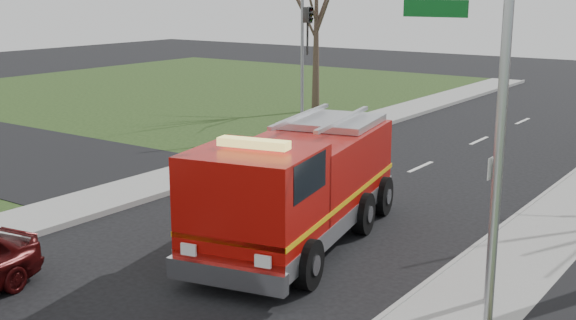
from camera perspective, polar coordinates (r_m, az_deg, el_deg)
The scene contains 7 objects.
ground at distance 17.99m, azimuth -6.27°, elevation -8.03°, with size 120.00×120.00×0.00m, color black.
sidewalk_left at distance 22.37m, azimuth -18.28°, elevation -4.14°, with size 2.40×80.00×0.15m, color gray.
bare_tree_left at distance 38.79m, azimuth 2.26°, elevation 11.85°, with size 4.50×4.50×9.00m.
traffic_signal_mast at distance 15.30m, azimuth 12.03°, elevation 6.21°, with size 5.29×0.18×6.80m.
streetlight_pole at distance 12.78m, azimuth 16.32°, elevation 3.92°, with size 1.48×0.16×8.40m.
utility_pole_far at distance 32.16m, azimuth 1.13°, elevation 7.89°, with size 0.14×0.14×7.00m, color gray.
fire_engine at distance 18.74m, azimuth 0.75°, elevation -2.28°, with size 4.52×8.56×3.29m.
Camera 1 is at (11.24, -12.45, 6.51)m, focal length 45.00 mm.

